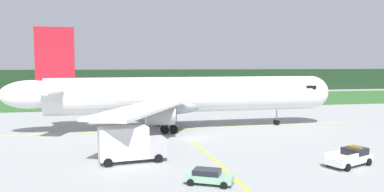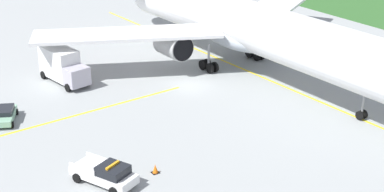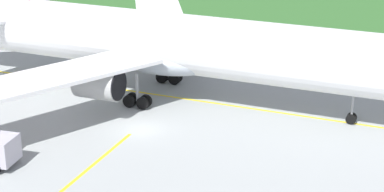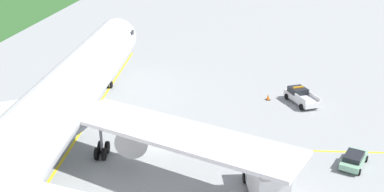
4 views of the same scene
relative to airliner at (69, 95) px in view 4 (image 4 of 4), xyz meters
name	(u,v)px [view 4 (image 4 of 4)]	position (x,y,z in m)	size (l,w,h in m)	color
ground	(152,145)	(0.16, -8.11, -5.33)	(320.00, 320.00, 0.00)	#959A99
taxiway_centerline_main	(75,140)	(0.59, 0.01, -5.32)	(67.37, 0.30, 0.01)	yellow
taxiway_centerline_spur	(328,151)	(0.27, -25.89, -5.32)	(32.98, 0.30, 0.01)	yellow
airliner	(69,95)	(0.00, 0.00, 0.00)	(52.55, 44.29, 15.71)	white
ops_pickup_truck	(301,96)	(13.07, -24.92, -4.42)	(5.73, 3.95, 1.94)	silver
catering_truck	(266,180)	(-8.80, -18.98, -3.37)	(7.17, 3.47, 3.93)	#ACA7B5
staff_car	(354,159)	(-2.44, -27.64, -4.63)	(4.41, 3.41, 1.30)	#80B392
apron_cone	(268,97)	(13.83, -20.96, -4.97)	(0.59, 0.59, 0.74)	black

